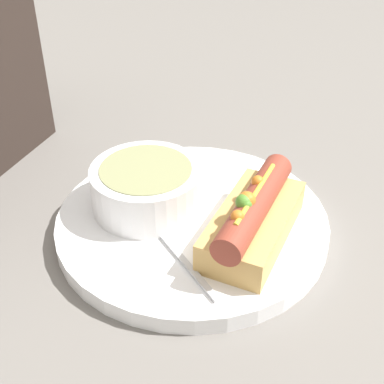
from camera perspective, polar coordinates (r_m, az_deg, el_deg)
ground_plane at (r=0.59m, az=0.00°, el=-4.03°), size 4.00×4.00×0.00m
dinner_plate at (r=0.58m, az=0.00°, el=-3.31°), size 0.29×0.29×0.02m
hot_dog at (r=0.53m, az=6.55°, el=-2.81°), size 0.16×0.07×0.07m
soup_bowl at (r=0.58m, az=-4.90°, el=0.65°), size 0.12×0.12×0.05m
spoon at (r=0.55m, az=-3.72°, el=-3.90°), size 0.11×0.13×0.01m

